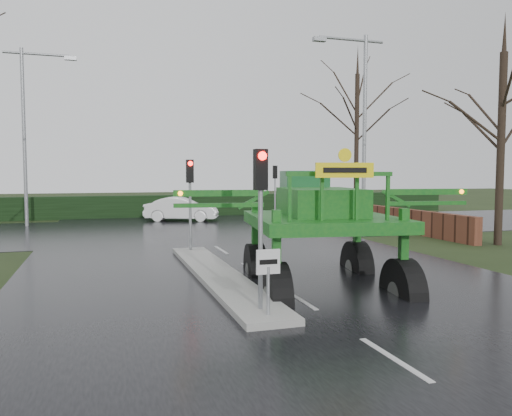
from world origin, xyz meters
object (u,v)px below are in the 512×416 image
object	(u,v)px
keep_left_sign	(268,271)
white_sedan	(182,221)
street_light_right	(359,115)
traffic_signal_far	(275,180)
traffic_signal_near	(261,194)
street_light_left_far	(30,120)
crop_sprayer	(275,210)
traffic_signal_mid	(190,185)

from	to	relation	value
keep_left_sign	white_sedan	distance (m)	22.02
street_light_right	keep_left_sign	bearing A→B (deg)	-125.12
traffic_signal_far	street_light_right	world-z (taller)	street_light_right
keep_left_sign	traffic_signal_near	xyz separation A→B (m)	(0.00, 0.49, 1.53)
street_light_left_far	crop_sprayer	world-z (taller)	street_light_left_far
traffic_signal_near	street_light_right	bearing A→B (deg)	53.87
street_light_left_far	white_sedan	size ratio (longest dim) A/B	2.20
crop_sprayer	white_sedan	world-z (taller)	crop_sprayer
keep_left_sign	traffic_signal_far	bearing A→B (deg)	70.07
traffic_signal_far	crop_sprayer	distance (m)	20.77
traffic_signal_mid	street_light_right	distance (m)	11.05
traffic_signal_far	crop_sprayer	bearing A→B (deg)	70.39
street_light_right	street_light_left_far	size ratio (longest dim) A/B	1.00
traffic_signal_mid	street_light_left_far	xyz separation A→B (m)	(-6.89, 12.51, 3.40)
crop_sprayer	traffic_signal_mid	bearing A→B (deg)	105.02
traffic_signal_mid	street_light_right	xyz separation A→B (m)	(9.49, 4.51, 3.40)
crop_sprayer	white_sedan	distance (m)	20.11
keep_left_sign	crop_sprayer	distance (m)	2.38
keep_left_sign	street_light_left_far	distance (m)	23.11
street_light_left_far	crop_sprayer	size ratio (longest dim) A/B	1.25
traffic_signal_near	crop_sprayer	size ratio (longest dim) A/B	0.44
traffic_signal_far	white_sedan	size ratio (longest dim) A/B	0.78
street_light_left_far	white_sedan	bearing A→B (deg)	2.86
street_light_right	traffic_signal_near	bearing A→B (deg)	-126.13
crop_sprayer	traffic_signal_near	bearing A→B (deg)	-111.37
traffic_signal_near	street_light_right	world-z (taller)	street_light_right
white_sedan	street_light_left_far	bearing A→B (deg)	112.24
traffic_signal_far	street_light_right	distance (m)	8.86
traffic_signal_far	street_light_right	size ratio (longest dim) A/B	0.35
traffic_signal_mid	street_light_right	world-z (taller)	street_light_right
street_light_right	street_light_left_far	world-z (taller)	same
street_light_right	white_sedan	size ratio (longest dim) A/B	2.20
traffic_signal_far	white_sedan	bearing A→B (deg)	-3.94
traffic_signal_far	white_sedan	world-z (taller)	traffic_signal_far
street_light_left_far	crop_sprayer	xyz separation A→B (m)	(7.73, -19.55, -3.85)
street_light_left_far	traffic_signal_mid	bearing A→B (deg)	-61.14
traffic_signal_near	traffic_signal_mid	size ratio (longest dim) A/B	1.00
keep_left_sign	street_light_left_far	bearing A→B (deg)	107.78
keep_left_sign	street_light_right	size ratio (longest dim) A/B	0.14
street_light_right	crop_sprayer	world-z (taller)	street_light_right
traffic_signal_near	white_sedan	size ratio (longest dim) A/B	0.78
traffic_signal_far	white_sedan	distance (m)	6.64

